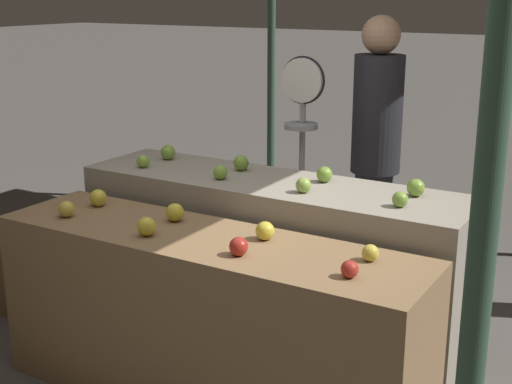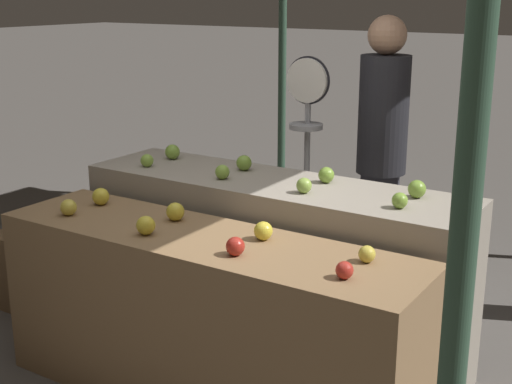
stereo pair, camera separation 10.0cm
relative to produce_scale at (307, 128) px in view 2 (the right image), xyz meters
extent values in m
cylinder|color=#33513D|center=(1.56, -2.08, 0.20)|extent=(0.07, 0.07, 2.64)
cylinder|color=#33513D|center=(-1.22, 1.77, 0.20)|extent=(0.07, 0.07, 2.64)
cube|color=olive|center=(0.17, -1.26, -0.70)|extent=(2.08, 0.55, 0.83)
cube|color=gray|center=(0.17, -0.66, -0.63)|extent=(2.08, 0.55, 0.96)
sphere|color=gold|center=(-0.57, -1.36, -0.24)|extent=(0.08, 0.08, 0.08)
sphere|color=gold|center=(-0.07, -1.37, -0.24)|extent=(0.09, 0.09, 0.09)
sphere|color=#AD281E|center=(0.42, -1.37, -0.24)|extent=(0.08, 0.08, 0.08)
sphere|color=#B72D23|center=(0.91, -1.35, -0.24)|extent=(0.07, 0.07, 0.07)
sphere|color=gold|center=(-0.57, -1.15, -0.24)|extent=(0.09, 0.09, 0.09)
sphere|color=gold|center=(-0.08, -1.14, -0.24)|extent=(0.09, 0.09, 0.09)
sphere|color=gold|center=(0.42, -1.15, -0.24)|extent=(0.08, 0.08, 0.08)
sphere|color=gold|center=(0.92, -1.15, -0.24)|extent=(0.07, 0.07, 0.07)
sphere|color=#84AD3D|center=(-0.58, -0.77, -0.12)|extent=(0.07, 0.07, 0.07)
sphere|color=#84AD3D|center=(-0.07, -0.76, -0.12)|extent=(0.08, 0.08, 0.08)
sphere|color=#8EB247|center=(0.41, -0.77, -0.12)|extent=(0.08, 0.08, 0.08)
sphere|color=#7AA338|center=(0.89, -0.75, -0.12)|extent=(0.07, 0.07, 0.07)
sphere|color=#7AA338|center=(-0.57, -0.55, -0.11)|extent=(0.09, 0.09, 0.09)
sphere|color=#7AA338|center=(-0.08, -0.55, -0.11)|extent=(0.08, 0.08, 0.08)
sphere|color=#7AA338|center=(0.41, -0.54, -0.11)|extent=(0.08, 0.08, 0.08)
sphere|color=#7AA338|center=(0.90, -0.55, -0.11)|extent=(0.09, 0.09, 0.09)
cylinder|color=#99999E|center=(0.00, 0.01, -0.40)|extent=(0.04, 0.04, 1.42)
cylinder|color=black|center=(0.00, 0.01, 0.28)|extent=(0.28, 0.01, 0.28)
cylinder|color=silver|center=(0.00, -0.01, 0.28)|extent=(0.26, 0.02, 0.26)
cylinder|color=#99999E|center=(0.00, -0.01, 0.08)|extent=(0.01, 0.01, 0.14)
cylinder|color=#99999E|center=(0.00, -0.01, 0.01)|extent=(0.20, 0.20, 0.03)
cube|color=#2D2D38|center=(0.35, 0.33, -0.70)|extent=(0.26, 0.20, 0.82)
cylinder|color=#232328|center=(0.35, 0.33, 0.06)|extent=(0.38, 0.38, 0.71)
sphere|color=tan|center=(0.35, 0.33, 0.53)|extent=(0.23, 0.23, 0.23)
cube|color=brown|center=(-1.36, -0.90, -0.88)|extent=(0.47, 0.47, 0.47)
camera|label=1|loc=(1.92, -3.72, 0.79)|focal=50.00mm
camera|label=2|loc=(2.00, -3.66, 0.79)|focal=50.00mm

